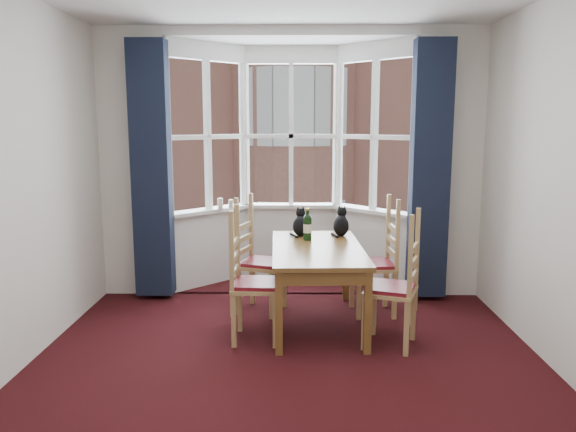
{
  "coord_description": "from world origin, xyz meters",
  "views": [
    {
      "loc": [
        0.06,
        -3.65,
        1.84
      ],
      "look_at": [
        -0.01,
        1.05,
        1.05
      ],
      "focal_mm": 35.0,
      "sensor_mm": 36.0,
      "label": 1
    }
  ],
  "objects_px": {
    "chair_right_far": "(383,266)",
    "dining_table": "(317,255)",
    "chair_right_near": "(401,291)",
    "chair_left_far": "(253,264)",
    "cat_left": "(300,225)",
    "candle_tall": "(220,204)",
    "candle_short": "(231,204)",
    "wine_bottle": "(308,226)",
    "chair_left_near": "(246,286)",
    "cat_right": "(341,224)"
  },
  "relations": [
    {
      "from": "chair_right_far",
      "to": "dining_table",
      "type": "bearing_deg",
      "value": -155.24
    },
    {
      "from": "chair_right_near",
      "to": "chair_left_far",
      "type": "bearing_deg",
      "value": 145.23
    },
    {
      "from": "chair_right_far",
      "to": "cat_left",
      "type": "bearing_deg",
      "value": 164.9
    },
    {
      "from": "chair_right_far",
      "to": "candle_tall",
      "type": "xyz_separation_m",
      "value": [
        -1.69,
        0.99,
        0.46
      ]
    },
    {
      "from": "dining_table",
      "to": "candle_short",
      "type": "relative_size",
      "value": 15.08
    },
    {
      "from": "dining_table",
      "to": "wine_bottle",
      "type": "distance_m",
      "value": 0.37
    },
    {
      "from": "dining_table",
      "to": "cat_left",
      "type": "xyz_separation_m",
      "value": [
        -0.15,
        0.51,
        0.19
      ]
    },
    {
      "from": "candle_tall",
      "to": "candle_short",
      "type": "height_order",
      "value": "candle_tall"
    },
    {
      "from": "chair_left_near",
      "to": "chair_right_far",
      "type": "xyz_separation_m",
      "value": [
        1.26,
        0.69,
        0.0
      ]
    },
    {
      "from": "chair_left_far",
      "to": "chair_right_near",
      "type": "height_order",
      "value": "same"
    },
    {
      "from": "dining_table",
      "to": "chair_left_near",
      "type": "relative_size",
      "value": 1.67
    },
    {
      "from": "cat_right",
      "to": "wine_bottle",
      "type": "xyz_separation_m",
      "value": [
        -0.34,
        -0.24,
        0.02
      ]
    },
    {
      "from": "dining_table",
      "to": "candle_tall",
      "type": "distance_m",
      "value": 1.68
    },
    {
      "from": "chair_right_far",
      "to": "wine_bottle",
      "type": "xyz_separation_m",
      "value": [
        -0.73,
        -0.01,
        0.39
      ]
    },
    {
      "from": "chair_right_near",
      "to": "wine_bottle",
      "type": "bearing_deg",
      "value": 132.55
    },
    {
      "from": "chair_left_near",
      "to": "cat_left",
      "type": "distance_m",
      "value": 1.08
    },
    {
      "from": "chair_right_near",
      "to": "wine_bottle",
      "type": "height_order",
      "value": "wine_bottle"
    },
    {
      "from": "chair_right_near",
      "to": "chair_right_far",
      "type": "distance_m",
      "value": 0.83
    },
    {
      "from": "chair_right_near",
      "to": "candle_tall",
      "type": "xyz_separation_m",
      "value": [
        -1.72,
        1.82,
        0.46
      ]
    },
    {
      "from": "dining_table",
      "to": "candle_tall",
      "type": "height_order",
      "value": "candle_tall"
    },
    {
      "from": "chair_left_near",
      "to": "cat_left",
      "type": "height_order",
      "value": "cat_left"
    },
    {
      "from": "chair_left_far",
      "to": "cat_left",
      "type": "bearing_deg",
      "value": 18.29
    },
    {
      "from": "chair_left_far",
      "to": "cat_left",
      "type": "xyz_separation_m",
      "value": [
        0.46,
        0.15,
        0.36
      ]
    },
    {
      "from": "chair_left_near",
      "to": "cat_right",
      "type": "relative_size",
      "value": 3.07
    },
    {
      "from": "chair_right_near",
      "to": "cat_left",
      "type": "distance_m",
      "value": 1.38
    },
    {
      "from": "chair_left_far",
      "to": "chair_left_near",
      "type": "bearing_deg",
      "value": -90.32
    },
    {
      "from": "chair_left_far",
      "to": "cat_right",
      "type": "xyz_separation_m",
      "value": [
        0.87,
        0.17,
        0.36
      ]
    },
    {
      "from": "dining_table",
      "to": "cat_left",
      "type": "relative_size",
      "value": 5.29
    },
    {
      "from": "cat_left",
      "to": "chair_left_far",
      "type": "bearing_deg",
      "value": -161.71
    },
    {
      "from": "dining_table",
      "to": "cat_right",
      "type": "distance_m",
      "value": 0.61
    },
    {
      "from": "chair_left_near",
      "to": "chair_right_near",
      "type": "height_order",
      "value": "same"
    },
    {
      "from": "chair_right_near",
      "to": "cat_left",
      "type": "height_order",
      "value": "cat_left"
    },
    {
      "from": "cat_left",
      "to": "candle_tall",
      "type": "xyz_separation_m",
      "value": [
        -0.9,
        0.77,
        0.1
      ]
    },
    {
      "from": "chair_right_far",
      "to": "cat_left",
      "type": "relative_size",
      "value": 3.17
    },
    {
      "from": "chair_right_far",
      "to": "cat_right",
      "type": "distance_m",
      "value": 0.58
    },
    {
      "from": "chair_right_far",
      "to": "chair_right_near",
      "type": "bearing_deg",
      "value": -88.07
    },
    {
      "from": "chair_left_far",
      "to": "cat_left",
      "type": "height_order",
      "value": "cat_left"
    },
    {
      "from": "dining_table",
      "to": "chair_left_near",
      "type": "distance_m",
      "value": 0.75
    },
    {
      "from": "cat_left",
      "to": "chair_right_far",
      "type": "bearing_deg",
      "value": -15.1
    },
    {
      "from": "chair_right_far",
      "to": "candle_tall",
      "type": "bearing_deg",
      "value": 149.8
    },
    {
      "from": "chair_left_far",
      "to": "wine_bottle",
      "type": "relative_size",
      "value": 2.99
    },
    {
      "from": "dining_table",
      "to": "chair_right_far",
      "type": "xyz_separation_m",
      "value": [
        0.64,
        0.3,
        -0.17
      ]
    },
    {
      "from": "wine_bottle",
      "to": "cat_right",
      "type": "bearing_deg",
      "value": 34.8
    },
    {
      "from": "chair_left_near",
      "to": "chair_right_near",
      "type": "distance_m",
      "value": 1.3
    },
    {
      "from": "chair_right_near",
      "to": "candle_short",
      "type": "relative_size",
      "value": 9.04
    },
    {
      "from": "chair_right_near",
      "to": "wine_bottle",
      "type": "relative_size",
      "value": 2.99
    },
    {
      "from": "candle_short",
      "to": "chair_left_far",
      "type": "bearing_deg",
      "value": -71.54
    },
    {
      "from": "cat_right",
      "to": "candle_short",
      "type": "xyz_separation_m",
      "value": [
        -1.19,
        0.79,
        0.08
      ]
    },
    {
      "from": "cat_left",
      "to": "wine_bottle",
      "type": "distance_m",
      "value": 0.23
    },
    {
      "from": "dining_table",
      "to": "chair_right_far",
      "type": "bearing_deg",
      "value": 24.76
    }
  ]
}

